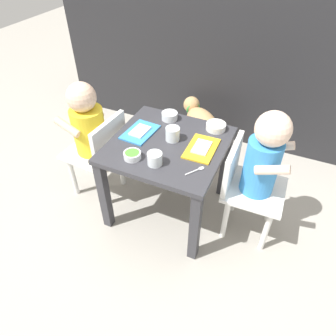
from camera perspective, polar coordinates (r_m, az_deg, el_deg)
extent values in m
plane|color=#9E998E|center=(1.80, 0.00, -7.19)|extent=(7.00, 7.00, 0.00)
cube|color=#232326|center=(2.30, 10.76, 18.81)|extent=(2.37, 0.36, 1.00)
cube|color=#333338|center=(1.50, 0.00, 4.28)|extent=(0.55, 0.54, 0.03)
cube|color=#333338|center=(1.59, -11.70, -5.02)|extent=(0.04, 0.04, 0.43)
cube|color=#333338|center=(1.43, 5.00, -10.91)|extent=(0.04, 0.04, 0.43)
cube|color=#333338|center=(1.90, -3.72, 4.49)|extent=(0.04, 0.04, 0.43)
cube|color=#333338|center=(1.77, 10.51, 0.54)|extent=(0.04, 0.04, 0.43)
cube|color=white|center=(1.77, -13.64, 3.06)|extent=(0.30, 0.30, 0.02)
cube|color=white|center=(1.63, -10.79, 5.11)|extent=(0.04, 0.27, 0.22)
cylinder|color=yellow|center=(1.69, -14.36, 6.70)|extent=(0.17, 0.17, 0.25)
sphere|color=beige|center=(1.60, -15.80, 12.53)|extent=(0.15, 0.15, 0.15)
cylinder|color=white|center=(1.97, -13.45, 2.06)|extent=(0.03, 0.03, 0.28)
cylinder|color=white|center=(1.87, -17.20, -1.37)|extent=(0.03, 0.03, 0.28)
cylinder|color=white|center=(1.87, -8.67, 0.29)|extent=(0.03, 0.03, 0.28)
cylinder|color=white|center=(1.76, -12.36, -3.47)|extent=(0.03, 0.03, 0.28)
cylinder|color=beige|center=(1.75, -13.99, 10.41)|extent=(0.15, 0.05, 0.09)
cylinder|color=beige|center=(1.63, -18.15, 7.21)|extent=(0.15, 0.05, 0.09)
cube|color=white|center=(1.55, 15.78, -3.90)|extent=(0.29, 0.29, 0.02)
cube|color=white|center=(1.48, 11.81, 0.67)|extent=(0.03, 0.27, 0.22)
cylinder|color=#388CD8|center=(1.45, 16.82, 0.22)|extent=(0.16, 0.16, 0.28)
sphere|color=beige|center=(1.33, 18.93, 6.84)|extent=(0.15, 0.15, 0.15)
cylinder|color=white|center=(1.59, 17.67, -11.02)|extent=(0.03, 0.03, 0.28)
cylinder|color=white|center=(1.72, 18.75, -6.09)|extent=(0.03, 0.03, 0.28)
cylinder|color=white|center=(1.59, 10.60, -9.12)|extent=(0.03, 0.03, 0.28)
cylinder|color=white|center=(1.73, 12.31, -4.37)|extent=(0.03, 0.03, 0.28)
cylinder|color=beige|center=(1.34, 18.75, -0.34)|extent=(0.15, 0.04, 0.09)
cylinder|color=beige|center=(1.48, 19.75, 3.80)|extent=(0.15, 0.04, 0.09)
ellipsoid|color=tan|center=(2.05, 6.45, 7.77)|extent=(0.38, 0.39, 0.19)
sphere|color=tan|center=(2.18, 4.38, 11.63)|extent=(0.11, 0.11, 0.11)
sphere|color=black|center=(2.21, 3.99, 12.00)|extent=(0.05, 0.05, 0.05)
torus|color=green|center=(2.16, 4.68, 10.90)|extent=(0.09, 0.09, 0.10)
sphere|color=tan|center=(1.90, 8.60, 6.00)|extent=(0.05, 0.05, 0.05)
cylinder|color=tan|center=(2.23, 6.41, 5.98)|extent=(0.04, 0.04, 0.15)
cylinder|color=tan|center=(2.19, 3.81, 5.50)|extent=(0.04, 0.04, 0.15)
cylinder|color=tan|center=(2.08, 8.58, 2.97)|extent=(0.04, 0.04, 0.15)
cylinder|color=tan|center=(2.04, 5.84, 2.40)|extent=(0.04, 0.04, 0.15)
cube|color=#388CD8|center=(1.57, -5.20, 6.64)|extent=(0.14, 0.20, 0.01)
cube|color=white|center=(1.56, -5.21, 6.89)|extent=(0.08, 0.11, 0.01)
cube|color=gold|center=(1.46, 6.24, 3.63)|extent=(0.14, 0.21, 0.01)
cube|color=white|center=(1.45, 6.26, 3.89)|extent=(0.07, 0.11, 0.01)
cylinder|color=white|center=(1.35, -2.47, 1.74)|extent=(0.07, 0.07, 0.06)
cylinder|color=silver|center=(1.36, -2.45, 1.17)|extent=(0.06, 0.06, 0.02)
cylinder|color=white|center=(1.49, 0.86, 6.34)|extent=(0.07, 0.07, 0.07)
cylinder|color=silver|center=(1.51, 0.86, 5.78)|extent=(0.06, 0.06, 0.03)
cylinder|color=white|center=(1.40, -6.63, 2.36)|extent=(0.08, 0.08, 0.03)
cylinder|color=#4C8C33|center=(1.39, -6.66, 2.77)|extent=(0.07, 0.07, 0.01)
cylinder|color=white|center=(1.66, 0.30, 9.63)|extent=(0.08, 0.08, 0.04)
cylinder|color=#D84C33|center=(1.65, 0.30, 10.13)|extent=(0.07, 0.07, 0.01)
cylinder|color=white|center=(1.60, 8.87, 7.61)|extent=(0.10, 0.10, 0.03)
cylinder|color=#B26633|center=(1.59, 8.92, 8.02)|extent=(0.08, 0.08, 0.01)
cylinder|color=silver|center=(1.33, 4.56, -0.72)|extent=(0.05, 0.07, 0.01)
ellipsoid|color=silver|center=(1.35, 6.22, -0.02)|extent=(0.03, 0.03, 0.01)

